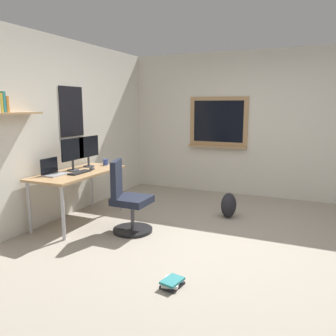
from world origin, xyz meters
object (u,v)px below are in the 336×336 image
object	(u,v)px
monitor_secondary	(89,149)
coffee_mug	(105,162)
laptop	(53,171)
keyboard	(80,172)
book_stack_on_floor	(172,283)
desk	(78,177)
monitor_primary	(73,152)
office_chair	(127,201)
computer_mouse	(92,169)
backpack	(229,205)

from	to	relation	value
monitor_secondary	coffee_mug	distance (m)	0.35
laptop	coffee_mug	size ratio (longest dim) A/B	3.37
keyboard	book_stack_on_floor	distance (m)	2.26
desk	coffee_mug	world-z (taller)	coffee_mug
desk	monitor_primary	xyz separation A→B (m)	(0.04, 0.11, 0.34)
office_chair	laptop	distance (m)	1.09
coffee_mug	book_stack_on_floor	bearing A→B (deg)	-132.97
laptop	monitor_primary	bearing A→B (deg)	-7.57
book_stack_on_floor	computer_mouse	bearing A→B (deg)	53.82
monitor_primary	coffee_mug	xyz separation A→B (m)	(0.59, -0.14, -0.22)
desk	coffee_mug	bearing A→B (deg)	-3.06
desk	keyboard	bearing A→B (deg)	-131.00
desk	office_chair	bearing A→B (deg)	-95.88
keyboard	book_stack_on_floor	world-z (taller)	keyboard
office_chair	monitor_primary	size ratio (longest dim) A/B	2.05
coffee_mug	computer_mouse	bearing A→B (deg)	-173.18
office_chair	computer_mouse	bearing A→B (deg)	68.87
desk	monitor_secondary	xyz separation A→B (m)	(0.40, 0.11, 0.34)
office_chair	computer_mouse	distance (m)	0.88
laptop	monitor_secondary	world-z (taller)	monitor_secondary
keyboard	computer_mouse	size ratio (longest dim) A/B	3.56
monitor_primary	monitor_secondary	xyz separation A→B (m)	(0.36, 0.00, 0.00)
desk	backpack	world-z (taller)	desk
monitor_secondary	desk	bearing A→B (deg)	-164.83
laptop	computer_mouse	xyz separation A→B (m)	(0.53, -0.24, -0.04)
monitor_secondary	backpack	bearing A→B (deg)	-72.20
monitor_primary	backpack	world-z (taller)	monitor_primary
monitor_primary	monitor_secondary	bearing A→B (deg)	0.00
monitor_primary	coffee_mug	size ratio (longest dim) A/B	5.04
keyboard	computer_mouse	xyz separation A→B (m)	(0.28, 0.00, 0.01)
coffee_mug	backpack	world-z (taller)	coffee_mug
desk	coffee_mug	distance (m)	0.64
office_chair	desk	bearing A→B (deg)	84.12
book_stack_on_floor	desk	bearing A→B (deg)	59.33
monitor_primary	coffee_mug	bearing A→B (deg)	-13.52
office_chair	backpack	distance (m)	1.57
coffee_mug	office_chair	bearing A→B (deg)	-131.28
coffee_mug	backpack	bearing A→B (deg)	-77.35
desk	backpack	distance (m)	2.22
monitor_primary	backpack	distance (m)	2.39
keyboard	monitor_primary	bearing A→B (deg)	60.41
computer_mouse	coffee_mug	size ratio (longest dim) A/B	1.13
laptop	monitor_primary	xyz separation A→B (m)	(0.36, -0.05, 0.22)
office_chair	coffee_mug	size ratio (longest dim) A/B	10.33
monitor_secondary	coffee_mug	size ratio (longest dim) A/B	5.04
desk	computer_mouse	bearing A→B (deg)	-21.91
monitor_primary	coffee_mug	distance (m)	0.65
keyboard	coffee_mug	world-z (taller)	coffee_mug
office_chair	backpack	world-z (taller)	office_chair
laptop	office_chair	bearing A→B (deg)	-76.55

